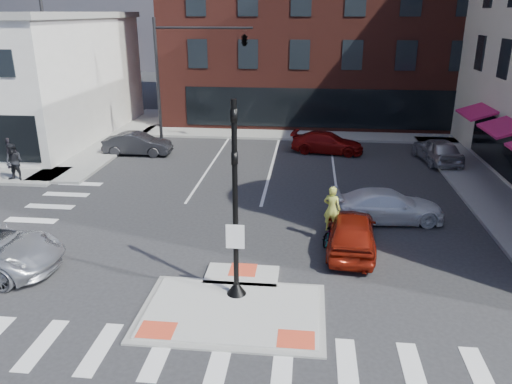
# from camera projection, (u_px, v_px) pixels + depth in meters

# --- Properties ---
(ground) EXTENTS (120.00, 120.00, 0.00)m
(ground) POSITION_uv_depth(u_px,v_px,m) (235.00, 304.00, 15.05)
(ground) COLOR #28282B
(ground) RESTS_ON ground
(refuge_island) EXTENTS (5.40, 4.65, 0.13)m
(refuge_island) POSITION_uv_depth(u_px,v_px,m) (233.00, 307.00, 14.79)
(refuge_island) COLOR gray
(refuge_island) RESTS_ON ground
(sidewalk_nw) EXTENTS (23.50, 20.50, 0.15)m
(sidewalk_nw) POSITION_uv_depth(u_px,v_px,m) (5.00, 152.00, 31.01)
(sidewalk_nw) COLOR gray
(sidewalk_nw) RESTS_ON ground
(sidewalk_e) EXTENTS (3.00, 24.00, 0.15)m
(sidewalk_e) POSITION_uv_depth(u_px,v_px,m) (495.00, 199.00, 23.28)
(sidewalk_e) COLOR gray
(sidewalk_e) RESTS_ON ground
(sidewalk_n) EXTENTS (26.00, 3.00, 0.15)m
(sidewalk_n) POSITION_uv_depth(u_px,v_px,m) (323.00, 135.00, 35.28)
(sidewalk_n) COLOR gray
(sidewalk_n) RESTS_ON ground
(building_n) EXTENTS (24.40, 18.40, 15.50)m
(building_n) POSITION_uv_depth(u_px,v_px,m) (325.00, 18.00, 41.99)
(building_n) COLOR #522019
(building_n) RESTS_ON ground
(building_far_left) EXTENTS (10.00, 12.00, 10.00)m
(building_far_left) POSITION_uv_depth(u_px,v_px,m) (264.00, 40.00, 62.36)
(building_far_left) COLOR slate
(building_far_left) RESTS_ON ground
(building_far_right) EXTENTS (12.00, 12.00, 12.00)m
(building_far_right) POSITION_uv_depth(u_px,v_px,m) (368.00, 31.00, 62.57)
(building_far_right) COLOR brown
(building_far_right) RESTS_ON ground
(signal_pole) EXTENTS (0.60, 0.60, 5.98)m
(signal_pole) POSITION_uv_depth(u_px,v_px,m) (236.00, 227.00, 14.62)
(signal_pole) COLOR black
(signal_pole) RESTS_ON refuge_island
(mast_arm_signal) EXTENTS (6.10, 2.24, 8.00)m
(mast_arm_signal) POSITION_uv_depth(u_px,v_px,m) (220.00, 49.00, 30.11)
(mast_arm_signal) COLOR black
(mast_arm_signal) RESTS_ON ground
(red_sedan) EXTENTS (2.03, 4.42, 1.47)m
(red_sedan) POSITION_uv_depth(u_px,v_px,m) (352.00, 232.00, 18.20)
(red_sedan) COLOR maroon
(red_sedan) RESTS_ON ground
(white_pickup) EXTENTS (4.80, 2.38, 1.34)m
(white_pickup) POSITION_uv_depth(u_px,v_px,m) (388.00, 206.00, 20.81)
(white_pickup) COLOR white
(white_pickup) RESTS_ON ground
(bg_car_dark) EXTENTS (4.11, 1.45, 1.35)m
(bg_car_dark) POSITION_uv_depth(u_px,v_px,m) (138.00, 144.00, 30.56)
(bg_car_dark) COLOR #232428
(bg_car_dark) RESTS_ON ground
(bg_car_silver) EXTENTS (2.40, 4.54, 1.47)m
(bg_car_silver) POSITION_uv_depth(u_px,v_px,m) (437.00, 150.00, 28.95)
(bg_car_silver) COLOR silver
(bg_car_silver) RESTS_ON ground
(bg_car_red) EXTENTS (4.64, 2.43, 1.29)m
(bg_car_red) POSITION_uv_depth(u_px,v_px,m) (327.00, 143.00, 30.97)
(bg_car_red) COLOR maroon
(bg_car_red) RESTS_ON ground
(cyclist) EXTENTS (1.17, 1.88, 2.24)m
(cyclist) POSITION_uv_depth(u_px,v_px,m) (331.00, 223.00, 18.88)
(cyclist) COLOR #3F3F44
(cyclist) RESTS_ON ground
(pedestrian_a) EXTENTS (0.98, 0.79, 1.91)m
(pedestrian_a) POSITION_uv_depth(u_px,v_px,m) (14.00, 162.00, 25.32)
(pedestrian_a) COLOR black
(pedestrian_a) RESTS_ON sidewalk_nw
(pedestrian_b) EXTENTS (1.08, 0.63, 1.72)m
(pedestrian_b) POSITION_uv_depth(u_px,v_px,m) (10.00, 153.00, 27.37)
(pedestrian_b) COLOR #302A34
(pedestrian_b) RESTS_ON sidewalk_nw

